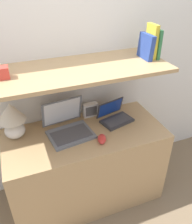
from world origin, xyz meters
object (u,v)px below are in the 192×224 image
object	(u,v)px
computer_mouse	(102,139)
router_box	(90,110)
table_lamp	(12,118)
shelf_gadget	(1,73)
book_green	(155,43)
laptop_small	(115,117)
book_blue	(146,47)
laptop_large	(68,127)
book_yellow	(152,41)

from	to	relation	value
computer_mouse	router_box	distance (m)	0.37
table_lamp	shelf_gadget	bearing A→B (deg)	-90.40
table_lamp	router_box	world-z (taller)	table_lamp
table_lamp	router_box	xyz separation A→B (m)	(0.65, 0.07, -0.11)
book_green	laptop_small	bearing A→B (deg)	178.48
shelf_gadget	book_blue	bearing A→B (deg)	0.00
laptop_large	book_blue	xyz separation A→B (m)	(0.65, 0.01, 0.57)
computer_mouse	shelf_gadget	world-z (taller)	shelf_gadget
table_lamp	book_yellow	xyz separation A→B (m)	(1.10, -0.08, 0.48)
laptop_large	book_green	size ratio (longest dim) A/B	1.72
router_box	book_green	size ratio (longest dim) A/B	0.58
router_box	table_lamp	bearing A→B (deg)	-173.74
laptop_large	router_box	size ratio (longest dim) A/B	2.95
laptop_small	shelf_gadget	world-z (taller)	shelf_gadget
router_box	shelf_gadget	xyz separation A→B (m)	(-0.65, -0.15, 0.51)
book_green	computer_mouse	bearing A→B (deg)	-157.39
book_green	table_lamp	bearing A→B (deg)	176.01
book_green	book_blue	distance (m)	0.08
laptop_large	router_box	distance (m)	0.30
book_blue	laptop_large	bearing A→B (deg)	-178.71
router_box	book_green	world-z (taller)	book_green
laptop_small	computer_mouse	world-z (taller)	laptop_small
table_lamp	laptop_large	world-z (taller)	table_lamp
laptop_small	router_box	size ratio (longest dim) A/B	2.39
book_yellow	shelf_gadget	xyz separation A→B (m)	(-1.10, 0.00, -0.09)
laptop_small	book_yellow	world-z (taller)	book_yellow
computer_mouse	book_blue	world-z (taller)	book_blue
laptop_small	book_yellow	distance (m)	0.68
table_lamp	book_green	size ratio (longest dim) A/B	1.37
book_green	router_box	bearing A→B (deg)	162.63
laptop_small	router_box	world-z (taller)	laptop_small
laptop_large	router_box	world-z (taller)	laptop_large
book_yellow	book_green	bearing A→B (deg)	0.00
laptop_large	book_green	xyz separation A→B (m)	(0.73, 0.01, 0.59)
laptop_large	shelf_gadget	world-z (taller)	shelf_gadget
table_lamp	computer_mouse	world-z (taller)	table_lamp
table_lamp	book_yellow	distance (m)	1.20
computer_mouse	router_box	bearing A→B (deg)	83.81
book_blue	shelf_gadget	size ratio (longest dim) A/B	2.03
computer_mouse	book_blue	size ratio (longest dim) A/B	0.71
book_yellow	table_lamp	bearing A→B (deg)	175.89
computer_mouse	laptop_small	bearing A→B (deg)	46.52
book_green	book_yellow	bearing A→B (deg)	180.00
laptop_large	shelf_gadget	bearing A→B (deg)	177.90
book_green	book_blue	size ratio (longest dim) A/B	1.17
book_green	shelf_gadget	world-z (taller)	book_green
book_yellow	router_box	bearing A→B (deg)	161.48
laptop_small	book_blue	xyz separation A→B (m)	(0.23, -0.01, 0.59)
book_blue	table_lamp	bearing A→B (deg)	175.72
table_lamp	router_box	size ratio (longest dim) A/B	2.34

